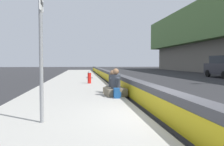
{
  "coord_description": "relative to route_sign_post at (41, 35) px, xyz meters",
  "views": [
    {
      "loc": [
        -5.92,
        2.18,
        1.56
      ],
      "look_at": [
        8.16,
        0.37,
        0.92
      ],
      "focal_mm": 37.19,
      "sensor_mm": 36.0,
      "label": 1
    }
  ],
  "objects": [
    {
      "name": "seated_person_foreground",
      "position": [
        4.13,
        -2.36,
        -1.7
      ],
      "size": [
        0.86,
        0.96,
        1.17
      ],
      "color": "#706651",
      "rests_on": "sidewalk_strip"
    },
    {
      "name": "parked_car_fourth",
      "position": [
        16.42,
        -15.38,
        -1.03
      ],
      "size": [
        4.83,
        2.13,
        2.28
      ],
      "color": "#28282D",
      "rests_on": "ground_plane"
    },
    {
      "name": "ground_plane",
      "position": [
        0.31,
        -3.13,
        -2.21
      ],
      "size": [
        160.0,
        160.0,
        0.0
      ],
      "primitive_type": "plane",
      "color": "#2B2B2D",
      "rests_on": "ground"
    },
    {
      "name": "jersey_barrier",
      "position": [
        0.31,
        -3.13,
        -1.79
      ],
      "size": [
        76.0,
        0.45,
        0.85
      ],
      "color": "#47474C",
      "rests_on": "ground_plane"
    },
    {
      "name": "sidewalk_strip",
      "position": [
        0.31,
        -0.48,
        -2.14
      ],
      "size": [
        80.0,
        4.4,
        0.14
      ],
      "primitive_type": "cube",
      "color": "#A8A59E",
      "rests_on": "ground_plane"
    },
    {
      "name": "route_sign_post",
      "position": [
        0.0,
        0.0,
        0.0
      ],
      "size": [
        0.44,
        0.09,
        3.6
      ],
      "color": "gray",
      "rests_on": "sidewalk_strip"
    },
    {
      "name": "backpack",
      "position": [
        3.54,
        -2.32,
        -1.88
      ],
      "size": [
        0.32,
        0.28,
        0.4
      ],
      "color": "navy",
      "rests_on": "sidewalk_strip"
    },
    {
      "name": "seated_person_middle",
      "position": [
        5.1,
        -2.35,
        -1.74
      ],
      "size": [
        0.87,
        0.94,
        1.07
      ],
      "color": "#706651",
      "rests_on": "sidewalk_strip"
    },
    {
      "name": "fire_hydrant",
      "position": [
        10.3,
        -1.43,
        -1.62
      ],
      "size": [
        0.26,
        0.46,
        0.88
      ],
      "color": "red",
      "rests_on": "sidewalk_strip"
    }
  ]
}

